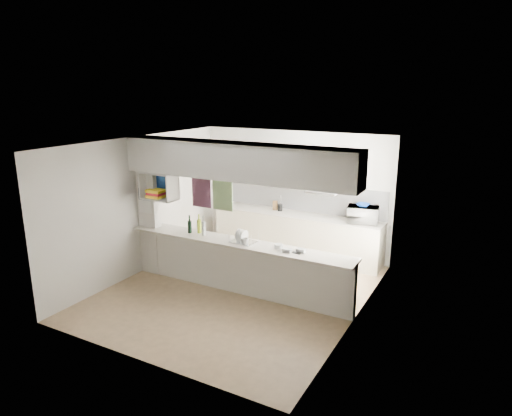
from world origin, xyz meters
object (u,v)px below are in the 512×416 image
Objects in this scene: microwave at (363,214)px; dish_rack at (244,237)px; bowl at (363,205)px; wine_bottles at (198,227)px.

microwave reaches higher than dish_rack.
dish_rack is (-1.45, -2.12, -0.07)m from microwave.
dish_rack is at bearing -124.74° from bowl.
microwave is at bearing 41.16° from wine_bottles.
bowl is at bearing 79.06° from microwave.
microwave is 3.19m from wine_bottles.
bowl is 0.68× the size of wine_bottles.
microwave is at bearing 62.36° from dish_rack.
microwave is 1.28× the size of dish_rack.
wine_bottles reaches higher than dish_rack.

